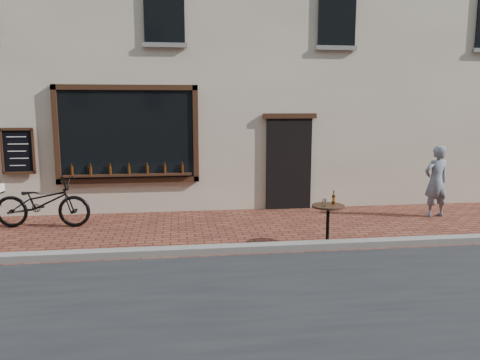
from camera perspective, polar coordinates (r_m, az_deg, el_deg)
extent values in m
plane|color=#53241B|center=(7.98, -1.73, -9.25)|extent=(90.00, 90.00, 0.00)
cube|color=slate|center=(8.15, -1.88, -8.41)|extent=(90.00, 0.25, 0.12)
cube|color=beige|center=(14.27, -4.71, 19.12)|extent=(28.00, 6.00, 10.00)
cube|color=black|center=(11.06, -13.56, 5.42)|extent=(3.00, 0.06, 2.00)
cube|color=black|center=(11.03, -13.78, 10.92)|extent=(3.24, 0.10, 0.12)
cube|color=black|center=(11.15, -13.37, -0.02)|extent=(3.24, 0.10, 0.12)
cube|color=black|center=(11.30, -21.49, 5.12)|extent=(0.12, 0.10, 2.24)
cube|color=black|center=(10.99, -5.42, 5.61)|extent=(0.12, 0.10, 2.24)
cube|color=black|center=(11.08, -13.42, 0.60)|extent=(2.90, 0.16, 0.05)
cube|color=black|center=(11.40, 5.96, 1.94)|extent=(1.10, 0.10, 2.20)
cube|color=black|center=(11.29, 6.09, 7.78)|extent=(1.30, 0.10, 0.12)
cube|color=black|center=(11.57, -25.43, 3.21)|extent=(0.62, 0.04, 0.92)
cylinder|color=#3D1C07|center=(11.26, -19.78, 1.06)|extent=(0.06, 0.06, 0.19)
cylinder|color=#3D1C07|center=(11.18, -17.69, 1.11)|extent=(0.06, 0.06, 0.19)
cylinder|color=#3D1C07|center=(11.12, -15.58, 1.16)|extent=(0.06, 0.06, 0.19)
cylinder|color=#3D1C07|center=(11.07, -13.44, 1.21)|extent=(0.06, 0.06, 0.19)
cylinder|color=#3D1C07|center=(11.03, -11.29, 1.26)|extent=(0.06, 0.06, 0.19)
cylinder|color=#3D1C07|center=(11.01, -9.13, 1.31)|extent=(0.06, 0.06, 0.19)
cylinder|color=#3D1C07|center=(11.01, -6.96, 1.36)|extent=(0.06, 0.06, 0.19)
cube|color=black|center=(11.19, -9.24, 19.75)|extent=(0.90, 0.06, 1.40)
cube|color=black|center=(11.81, 11.75, 19.11)|extent=(0.90, 0.06, 1.40)
imported|color=black|center=(10.53, -22.92, -2.57)|extent=(2.01, 0.88, 1.03)
cylinder|color=black|center=(8.68, 10.56, -7.77)|extent=(0.43, 0.43, 0.03)
cylinder|color=black|center=(8.59, 10.63, -5.50)|extent=(0.06, 0.06, 0.68)
cylinder|color=black|center=(8.51, 10.70, -3.15)|extent=(0.58, 0.58, 0.04)
cylinder|color=gold|center=(8.57, 11.34, -2.31)|extent=(0.06, 0.06, 0.06)
cylinder|color=white|center=(8.39, 10.23, -2.72)|extent=(0.08, 0.08, 0.13)
imported|color=slate|center=(11.44, 22.78, -0.16)|extent=(0.64, 0.47, 1.62)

